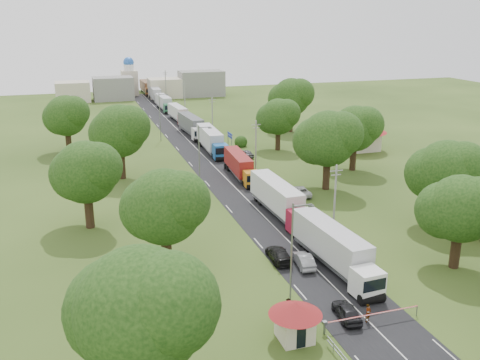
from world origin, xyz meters
name	(u,v)px	position (x,y,z in m)	size (l,w,h in m)	color
ground	(269,222)	(0.00, 0.00, 0.00)	(260.00, 260.00, 0.00)	#2C4416
road	(226,178)	(0.00, 20.00, 0.00)	(8.00, 200.00, 0.04)	black
boom_barrier	(358,318)	(-1.36, -25.00, 0.89)	(9.22, 0.35, 1.18)	slate
guard_booth	(295,316)	(-7.20, -25.00, 2.16)	(4.40, 4.40, 3.45)	beige
info_sign	(230,138)	(5.20, 35.00, 3.00)	(0.12, 3.10, 4.10)	slate
pole_1	(335,200)	(5.50, -7.00, 4.68)	(1.60, 0.24, 9.00)	gray
pole_2	(256,146)	(5.50, 21.00, 4.68)	(1.60, 0.24, 9.00)	gray
pole_3	(212,117)	(5.50, 49.00, 4.68)	(1.60, 0.24, 9.00)	gray
pole_4	(185,98)	(5.50, 77.00, 4.68)	(1.60, 0.24, 9.00)	gray
pole_5	(166,85)	(5.50, 105.00, 4.68)	(1.60, 0.24, 9.00)	gray
lamp_0	(293,250)	(-5.35, -20.00, 5.55)	(2.03, 0.22, 10.00)	slate
lamp_1	(200,155)	(-5.35, 15.00, 5.55)	(2.03, 0.22, 10.00)	slate
lamp_2	(161,114)	(-5.35, 50.00, 5.55)	(2.03, 0.22, 10.00)	slate
tree_2	(460,208)	(13.99, -17.86, 6.60)	(8.00, 8.00, 10.10)	#382616
tree_3	(446,171)	(19.99, -7.84, 7.22)	(8.80, 8.80, 11.07)	#382616
tree_4	(328,138)	(12.99, 10.17, 7.85)	(9.60, 9.60, 12.05)	#382616
tree_5	(354,128)	(21.99, 18.16, 7.22)	(8.80, 8.80, 11.07)	#382616
tree_6	(278,117)	(14.99, 35.14, 6.60)	(8.00, 8.00, 10.10)	#382616
tree_7	(291,97)	(23.99, 50.17, 7.85)	(9.60, 9.60, 12.05)	#382616
tree_9	(140,310)	(-20.01, -29.83, 7.85)	(9.60, 9.60, 12.05)	#382616
tree_10	(164,206)	(-15.01, -9.84, 7.22)	(8.80, 8.80, 11.07)	#382616
tree_11	(86,172)	(-22.01, 5.16, 7.22)	(8.80, 8.80, 11.07)	#382616
tree_12	(119,131)	(-16.01, 25.17, 7.85)	(9.60, 9.60, 12.05)	#382616
tree_13	(66,116)	(-24.01, 45.16, 7.22)	(8.80, 8.80, 11.07)	#382616
house_cream	(360,132)	(30.00, 30.00, 3.64)	(10.08, 10.08, 5.80)	beige
distant_town	(148,87)	(0.68, 110.00, 3.49)	(52.00, 8.00, 8.00)	gray
church	(130,79)	(-4.00, 118.00, 5.39)	(5.00, 5.00, 12.30)	beige
truck_0	(335,248)	(1.84, -14.31, 2.27)	(3.44, 15.49, 4.28)	white
truck_1	(279,199)	(2.04, 1.78, 2.28)	(2.98, 15.52, 4.30)	maroon
truck_2	(240,165)	(2.38, 19.86, 1.99)	(2.99, 13.61, 3.76)	orange
truck_3	(211,140)	(2.19, 37.61, 2.27)	(3.08, 15.46, 4.28)	#1A59A0
truck_4	(192,125)	(1.91, 53.20, 2.19)	(3.36, 14.93, 4.12)	silver
truck_5	(178,114)	(2.23, 69.57, 1.98)	(2.99, 13.53, 3.74)	maroon
truck_6	(164,103)	(1.76, 86.93, 2.03)	(2.70, 13.86, 3.84)	#2A7148
truck_7	(155,94)	(2.05, 104.09, 2.11)	(2.77, 14.39, 3.98)	#B3B3B3
truck_8	(147,87)	(1.70, 120.49, 2.15)	(2.75, 14.64, 4.05)	brown
car_lane_front	(347,312)	(-1.61, -23.50, 0.70)	(1.66, 4.12, 1.41)	black
car_lane_mid	(304,260)	(-1.00, -13.00, 0.70)	(1.48, 4.25, 1.40)	gray
car_lane_rear	(279,254)	(-3.00, -10.90, 0.71)	(1.98, 4.88, 1.42)	black
car_verge_near	(300,191)	(8.00, 8.30, 0.68)	(2.25, 4.87, 1.35)	silver
car_verge_far	(246,154)	(7.31, 31.59, 0.70)	(1.64, 4.09, 1.39)	#4D4E53
pedestrian_near	(368,313)	(-0.11, -24.50, 0.83)	(0.60, 0.40, 1.66)	gray
pedestrian_booth	(289,309)	(-6.50, -22.00, 0.97)	(0.94, 0.73, 1.94)	gray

